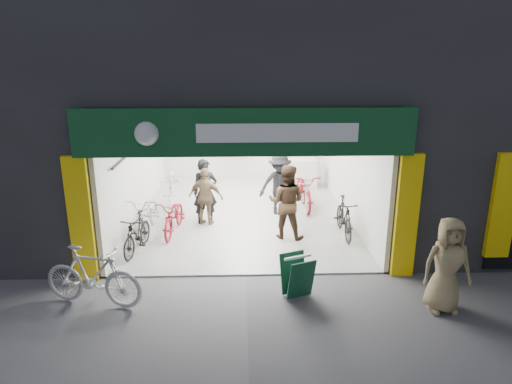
{
  "coord_description": "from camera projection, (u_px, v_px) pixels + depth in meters",
  "views": [
    {
      "loc": [
        -0.08,
        -8.59,
        4.46
      ],
      "look_at": [
        0.26,
        1.5,
        1.38
      ],
      "focal_mm": 32.0,
      "sensor_mm": 36.0,
      "label": 1
    }
  ],
  "objects": [
    {
      "name": "bike_left_back",
      "position": [
        172.0,
        194.0,
        13.04
      ],
      "size": [
        0.79,
        2.01,
        1.18
      ],
      "primitive_type": "imported",
      "rotation": [
        0.0,
        0.0,
        0.12
      ],
      "color": "silver",
      "rests_on": "ground"
    },
    {
      "name": "parked_bike",
      "position": [
        93.0,
        276.0,
        8.28
      ],
      "size": [
        2.0,
        1.03,
        1.16
      ],
      "primitive_type": "imported",
      "rotation": [
        0.0,
        0.0,
        1.31
      ],
      "color": "silver",
      "rests_on": "ground"
    },
    {
      "name": "bike_right_front",
      "position": [
        344.0,
        218.0,
        11.46
      ],
      "size": [
        0.48,
        1.67,
        1.0
      ],
      "primitive_type": "imported",
      "rotation": [
        0.0,
        0.0,
        -0.01
      ],
      "color": "black",
      "rests_on": "ground"
    },
    {
      "name": "bike_left_front",
      "position": [
        147.0,
        214.0,
        11.63
      ],
      "size": [
        0.84,
        2.05,
        1.05
      ],
      "primitive_type": "imported",
      "rotation": [
        0.0,
        0.0,
        -0.07
      ],
      "color": "#AFAFB4",
      "rests_on": "ground"
    },
    {
      "name": "bike_left_midfront",
      "position": [
        137.0,
        234.0,
        10.51
      ],
      "size": [
        0.7,
        1.62,
        0.94
      ],
      "primitive_type": "imported",
      "rotation": [
        0.0,
        0.0,
        -0.17
      ],
      "color": "black",
      "rests_on": "ground"
    },
    {
      "name": "bike_left_midback",
      "position": [
        174.0,
        216.0,
        11.65
      ],
      "size": [
        0.8,
        1.85,
        0.95
      ],
      "primitive_type": "imported",
      "rotation": [
        0.0,
        0.0,
        -0.1
      ],
      "color": "maroon",
      "rests_on": "ground"
    },
    {
      "name": "customer_a",
      "position": [
        205.0,
        192.0,
        12.16
      ],
      "size": [
        0.74,
        0.58,
        1.8
      ],
      "primitive_type": "imported",
      "rotation": [
        0.0,
        0.0,
        0.25
      ],
      "color": "black",
      "rests_on": "ground"
    },
    {
      "name": "customer_d",
      "position": [
        206.0,
        197.0,
        12.09
      ],
      "size": [
        1.01,
        0.63,
        1.6
      ],
      "primitive_type": "imported",
      "rotation": [
        0.0,
        0.0,
        2.87
      ],
      "color": "#7D6548",
      "rests_on": "ground"
    },
    {
      "name": "bike_right_back",
      "position": [
        305.0,
        194.0,
        13.39
      ],
      "size": [
        0.58,
        1.69,
        1.0
      ],
      "primitive_type": "imported",
      "rotation": [
        0.0,
        0.0,
        -0.07
      ],
      "color": "silver",
      "rests_on": "ground"
    },
    {
      "name": "building",
      "position": [
        274.0,
        58.0,
        13.06
      ],
      "size": [
        17.0,
        10.27,
        8.0
      ],
      "color": "#232326",
      "rests_on": "ground"
    },
    {
      "name": "sandwich_board",
      "position": [
        297.0,
        275.0,
        8.61
      ],
      "size": [
        0.68,
        0.68,
        0.8
      ],
      "rotation": [
        0.0,
        0.0,
        0.37
      ],
      "color": "#104329",
      "rests_on": "ground"
    },
    {
      "name": "customer_b",
      "position": [
        286.0,
        202.0,
        11.21
      ],
      "size": [
        1.08,
        0.94,
        1.89
      ],
      "primitive_type": "imported",
      "rotation": [
        0.0,
        0.0,
        2.87
      ],
      "color": "#3D291B",
      "rests_on": "ground"
    },
    {
      "name": "customer_c",
      "position": [
        280.0,
        185.0,
        12.87
      ],
      "size": [
        1.22,
        0.78,
        1.8
      ],
      "primitive_type": "imported",
      "rotation": [
        0.0,
        0.0,
        0.11
      ],
      "color": "black",
      "rests_on": "ground"
    },
    {
      "name": "ground",
      "position": [
        246.0,
        276.0,
        9.52
      ],
      "size": [
        60.0,
        60.0,
        0.0
      ],
      "primitive_type": "plane",
      "color": "#56565B",
      "rests_on": "ground"
    },
    {
      "name": "bike_right_mid",
      "position": [
        304.0,
        190.0,
        13.64
      ],
      "size": [
        0.84,
        2.07,
        1.07
      ],
      "primitive_type": "imported",
      "rotation": [
        0.0,
        0.0,
        0.06
      ],
      "color": "maroon",
      "rests_on": "ground"
    },
    {
      "name": "pedestrian_near",
      "position": [
        447.0,
        265.0,
        8.02
      ],
      "size": [
        0.87,
        0.57,
        1.76
      ],
      "primitive_type": "imported",
      "rotation": [
        0.0,
        0.0,
        -0.01
      ],
      "color": "#948156",
      "rests_on": "ground"
    }
  ]
}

